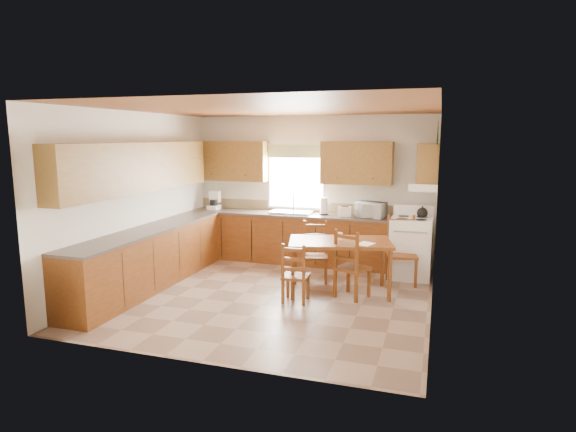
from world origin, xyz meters
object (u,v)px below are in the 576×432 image
(dining_table, at_px, (340,267))
(chair_near_left, at_px, (296,272))
(chair_far_right, at_px, (402,251))
(microwave, at_px, (371,210))
(stove, at_px, (411,248))
(chair_near_right, at_px, (352,264))
(chair_far_left, at_px, (315,252))

(dining_table, relative_size, chair_near_left, 1.75)
(dining_table, xyz_separation_m, chair_far_right, (0.85, 0.73, 0.14))
(microwave, xyz_separation_m, dining_table, (-0.24, -1.46, -0.66))
(stove, height_order, chair_near_left, stove)
(dining_table, xyz_separation_m, chair_near_left, (-0.51, -0.58, 0.03))
(chair_near_right, distance_m, chair_far_right, 1.08)
(stove, distance_m, chair_far_left, 1.62)
(chair_far_left, xyz_separation_m, chair_far_right, (1.34, 0.29, 0.06))
(stove, xyz_separation_m, dining_table, (-0.96, -1.16, -0.09))
(chair_near_left, distance_m, chair_near_right, 0.85)
(microwave, xyz_separation_m, chair_far_right, (0.60, -0.73, -0.52))
(microwave, bearing_deg, stove, -9.11)
(chair_near_right, bearing_deg, chair_far_right, -102.19)
(chair_far_left, bearing_deg, chair_near_left, -106.16)
(chair_near_right, relative_size, chair_far_right, 0.94)
(chair_far_left, distance_m, chair_far_right, 1.37)
(chair_near_right, xyz_separation_m, chair_far_left, (-0.71, 0.59, -0.02))
(chair_near_left, relative_size, chair_far_left, 0.89)
(stove, bearing_deg, dining_table, -128.73)
(chair_far_right, bearing_deg, chair_far_left, 179.63)
(chair_near_left, xyz_separation_m, chair_near_right, (0.73, 0.43, 0.08))
(dining_table, bearing_deg, chair_far_left, 123.85)
(microwave, height_order, chair_far_right, microwave)
(stove, relative_size, chair_near_left, 1.15)
(stove, relative_size, chair_near_right, 0.98)
(microwave, xyz_separation_m, chair_far_left, (-0.73, -1.02, -0.58))
(chair_far_right, bearing_deg, dining_table, -152.03)
(dining_table, xyz_separation_m, chair_near_right, (0.22, -0.15, 0.10))
(dining_table, relative_size, chair_far_left, 1.55)
(dining_table, distance_m, chair_far_left, 0.66)
(stove, distance_m, chair_near_left, 2.28)
(chair_far_right, bearing_deg, chair_near_left, -148.89)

